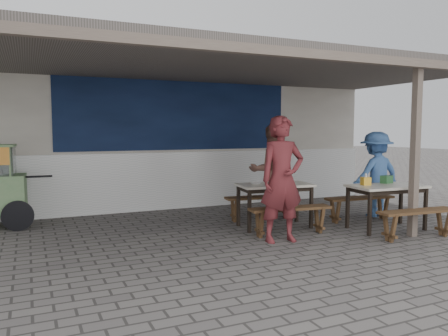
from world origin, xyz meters
name	(u,v)px	position (x,y,z in m)	size (l,w,h in m)	color
ground	(253,238)	(0.00, 0.00, 0.00)	(60.00, 60.00, 0.00)	#5E5955
back_wall	(179,128)	(0.00, 3.58, 1.72)	(9.00, 1.28, 3.50)	beige
warung_roof	(230,67)	(0.02, 0.90, 2.71)	(9.00, 4.21, 2.81)	#5E5651
table_left	(275,189)	(0.70, 0.55, 0.67)	(1.31, 0.79, 0.75)	beige
bench_left_street	(290,214)	(0.63, -0.06, 0.33)	(1.37, 0.43, 0.45)	brown
bench_left_wall	(261,202)	(0.77, 1.15, 0.33)	(1.37, 0.43, 0.45)	brown
table_right	(387,190)	(2.32, -0.37, 0.67)	(1.29, 0.78, 0.75)	beige
bench_right_street	(418,218)	(2.27, -1.07, 0.33)	(1.36, 0.38, 0.45)	brown
bench_right_wall	(360,203)	(2.38, 0.33, 0.33)	(1.36, 0.38, 0.45)	brown
patron_street_side	(282,179)	(0.30, -0.34, 0.94)	(0.69, 0.45, 1.88)	maroon
patron_wall_side	(271,171)	(1.11, 1.37, 0.88)	(0.86, 0.67, 1.76)	brown
patron_right_table	(376,174)	(2.99, 0.59, 0.82)	(1.06, 0.61, 1.64)	#4572B5
tissue_box	(366,181)	(2.00, -0.22, 0.82)	(0.13, 0.13, 0.13)	gold
donation_box	(387,179)	(2.52, -0.16, 0.82)	(0.20, 0.13, 0.13)	#2E6835
condiment_jar	(286,180)	(0.94, 0.59, 0.80)	(0.09, 0.09, 0.10)	silver
condiment_bowl	(256,183)	(0.39, 0.65, 0.77)	(0.19, 0.19, 0.05)	silver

